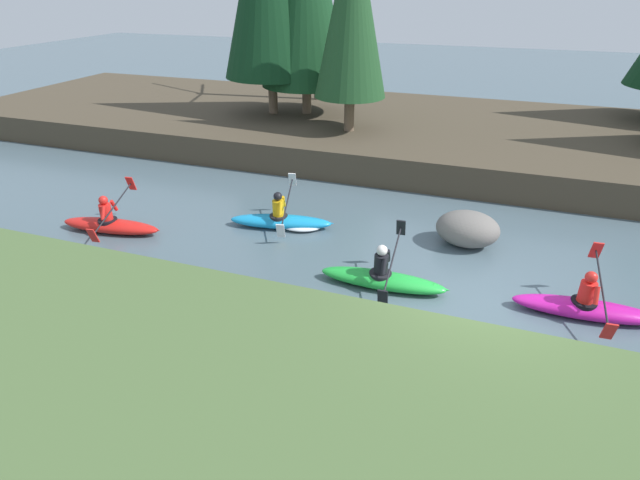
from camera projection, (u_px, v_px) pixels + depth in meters
ground_plane at (470, 315)px, 9.83m from camera, size 90.00×90.00×0.00m
riverbank_far at (495, 140)px, 18.68m from camera, size 44.00×9.88×1.00m
conifer_tree_mid_left at (352, 6)px, 16.14m from camera, size 2.48×2.48×6.97m
bare_tree_upstream at (318, 10)px, 21.01m from camera, size 4.28×4.23×7.83m
kayaker_lead at (587, 307)px, 9.69m from camera, size 2.79×2.07×1.20m
kayaker_middle at (384, 278)px, 10.62m from camera, size 2.78×2.07×1.20m
kayaker_trailing at (285, 221)px, 13.18m from camera, size 2.79×2.05×1.20m
kayaker_far_back at (111, 224)px, 12.95m from camera, size 2.80×2.07×1.20m
boulder_midstream at (468, 229)px, 12.23m from camera, size 1.54×1.20×0.87m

